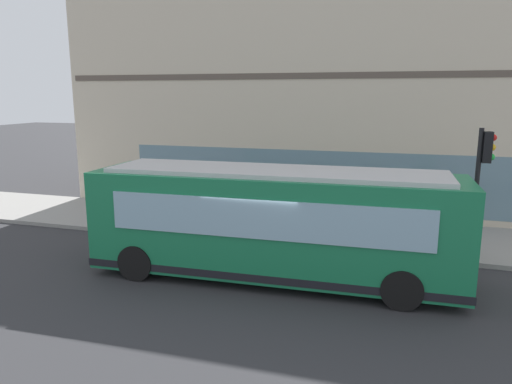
% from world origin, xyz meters
% --- Properties ---
extents(ground, '(120.00, 120.00, 0.00)m').
position_xyz_m(ground, '(0.00, 0.00, 0.00)').
color(ground, '#2D2D30').
extents(sidewalk_curb, '(4.41, 40.00, 0.15)m').
position_xyz_m(sidewalk_curb, '(4.80, 0.00, 0.07)').
color(sidewalk_curb, gray).
rests_on(sidewalk_curb, ground).
extents(building_corner, '(9.36, 22.26, 10.44)m').
position_xyz_m(building_corner, '(11.65, 0.00, 5.21)').
color(building_corner, beige).
rests_on(building_corner, ground).
extents(city_bus_nearside, '(2.81, 10.10, 3.07)m').
position_xyz_m(city_bus_nearside, '(0.12, -0.31, 1.55)').
color(city_bus_nearside, '#197247').
rests_on(city_bus_nearside, ground).
extents(traffic_light_near_corner, '(0.32, 0.49, 3.93)m').
position_xyz_m(traffic_light_near_corner, '(3.02, -5.86, 2.89)').
color(traffic_light_near_corner, black).
rests_on(traffic_light_near_corner, sidewalk_curb).
extents(fire_hydrant, '(0.35, 0.35, 0.74)m').
position_xyz_m(fire_hydrant, '(4.06, -4.76, 0.51)').
color(fire_hydrant, gold).
rests_on(fire_hydrant, sidewalk_curb).
extents(pedestrian_near_hydrant, '(0.32, 0.32, 1.75)m').
position_xyz_m(pedestrian_near_hydrant, '(5.28, 4.71, 1.16)').
color(pedestrian_near_hydrant, '#3F8C4C').
rests_on(pedestrian_near_hydrant, sidewalk_curb).
extents(pedestrian_near_building_entrance, '(0.32, 0.32, 1.60)m').
position_xyz_m(pedestrian_near_building_entrance, '(6.22, -2.79, 1.06)').
color(pedestrian_near_building_entrance, '#99994C').
rests_on(pedestrian_near_building_entrance, sidewalk_curb).
extents(newspaper_vending_box, '(0.44, 0.42, 0.90)m').
position_xyz_m(newspaper_vending_box, '(6.19, 1.15, 0.60)').
color(newspaper_vending_box, '#263F99').
rests_on(newspaper_vending_box, sidewalk_curb).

